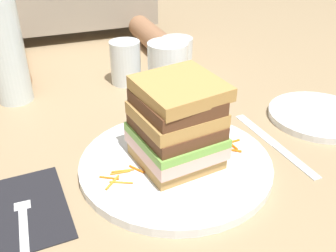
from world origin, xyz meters
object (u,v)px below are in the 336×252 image
object	(u,v)px
main_plate	(176,164)
juice_glass	(168,70)
sandwich	(177,124)
fork	(23,220)
napkin_dark	(23,210)
empty_tumbler_0	(126,63)
water_bottle	(3,37)
knife	(276,145)
empty_tumbler_1	(177,56)
side_plate	(319,115)

from	to	relation	value
main_plate	juice_glass	size ratio (longest dim) A/B	2.72
sandwich	fork	bearing A→B (deg)	-170.13
napkin_dark	empty_tumbler_0	size ratio (longest dim) A/B	1.66
main_plate	water_bottle	xyz separation A→B (m)	(-0.20, 0.31, 0.12)
knife	empty_tumbler_1	xyz separation A→B (m)	(-0.03, 0.33, 0.04)
knife	side_plate	world-z (taller)	side_plate
sandwich	water_bottle	xyz separation A→B (m)	(-0.20, 0.31, 0.05)
main_plate	juice_glass	distance (m)	0.26
sandwich	water_bottle	bearing A→B (deg)	123.08
sandwich	side_plate	size ratio (longest dim) A/B	0.73
napkin_dark	empty_tumbler_1	bearing A→B (deg)	44.51
water_bottle	side_plate	world-z (taller)	water_bottle
sandwich	water_bottle	distance (m)	0.38
empty_tumbler_0	water_bottle	bearing A→B (deg)	-179.19
knife	water_bottle	distance (m)	0.51
main_plate	knife	world-z (taller)	main_plate
water_bottle	fork	bearing A→B (deg)	-91.41
empty_tumbler_0	empty_tumbler_1	size ratio (longest dim) A/B	1.12
side_plate	main_plate	bearing A→B (deg)	-171.65
knife	fork	bearing A→B (deg)	-175.20
napkin_dark	fork	size ratio (longest dim) A/B	0.89
juice_glass	side_plate	bearing A→B (deg)	-44.12
main_plate	fork	xyz separation A→B (m)	(-0.21, -0.04, -0.00)
napkin_dark	juice_glass	bearing A→B (deg)	41.33
napkin_dark	side_plate	distance (m)	0.51
fork	water_bottle	size ratio (longest dim) A/B	0.59
knife	empty_tumbler_0	world-z (taller)	empty_tumbler_0
main_plate	empty_tumbler_1	world-z (taller)	empty_tumbler_1
empty_tumbler_1	water_bottle	bearing A→B (deg)	-177.64
water_bottle	empty_tumbler_1	size ratio (longest dim) A/B	3.56
juice_glass	side_plate	xyz separation A→B (m)	(0.21, -0.20, -0.04)
juice_glass	napkin_dark	bearing A→B (deg)	-138.67
sandwich	main_plate	bearing A→B (deg)	-173.95
side_plate	sandwich	bearing A→B (deg)	-171.64
empty_tumbler_0	fork	bearing A→B (deg)	-122.98
napkin_dark	knife	world-z (taller)	same
sandwich	juice_glass	world-z (taller)	sandwich
sandwich	knife	bearing A→B (deg)	-1.70
knife	empty_tumbler_0	distance (m)	0.36
water_bottle	napkin_dark	bearing A→B (deg)	-91.42
juice_glass	water_bottle	world-z (taller)	water_bottle
sandwich	empty_tumbler_0	bearing A→B (deg)	86.98
juice_glass	empty_tumbler_0	bearing A→B (deg)	131.90
water_bottle	side_plate	bearing A→B (deg)	-28.75
napkin_dark	juice_glass	world-z (taller)	juice_glass
napkin_dark	water_bottle	world-z (taller)	water_bottle
water_bottle	empty_tumbler_0	world-z (taller)	water_bottle
sandwich	knife	distance (m)	0.18
napkin_dark	empty_tumbler_1	world-z (taller)	empty_tumbler_1
knife	water_bottle	bearing A→B (deg)	139.47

